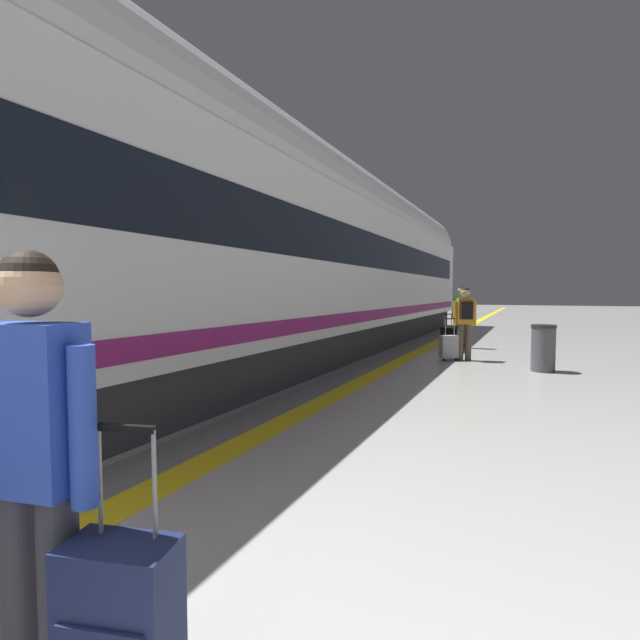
{
  "coord_description": "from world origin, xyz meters",
  "views": [
    {
      "loc": [
        2.17,
        0.04,
        1.55
      ],
      "look_at": [
        -0.72,
        6.5,
        1.13
      ],
      "focal_mm": 26.94,
      "sensor_mm": 36.0,
      "label": 1
    }
  ],
  "objects_px": {
    "passenger_mid": "(465,317)",
    "waste_bin": "(543,348)",
    "high_speed_train": "(192,230)",
    "suitcase_near": "(448,337)",
    "suitcase_mid": "(449,347)",
    "traveller_foreground": "(30,451)",
    "rolling_suitcase_foreground": "(120,634)",
    "passenger_near": "(461,312)"
  },
  "relations": [
    {
      "from": "passenger_mid",
      "to": "waste_bin",
      "type": "xyz_separation_m",
      "value": [
        1.59,
        -0.91,
        -0.53
      ]
    },
    {
      "from": "high_speed_train",
      "to": "suitcase_near",
      "type": "relative_size",
      "value": 36.73
    },
    {
      "from": "passenger_mid",
      "to": "suitcase_mid",
      "type": "height_order",
      "value": "passenger_mid"
    },
    {
      "from": "suitcase_near",
      "to": "traveller_foreground",
      "type": "bearing_deg",
      "value": -87.62
    },
    {
      "from": "suitcase_near",
      "to": "rolling_suitcase_foreground",
      "type": "bearing_deg",
      "value": -85.91
    },
    {
      "from": "rolling_suitcase_foreground",
      "to": "passenger_mid",
      "type": "bearing_deg",
      "value": 90.87
    },
    {
      "from": "traveller_foreground",
      "to": "rolling_suitcase_foreground",
      "type": "bearing_deg",
      "value": 6.98
    },
    {
      "from": "passenger_near",
      "to": "suitcase_near",
      "type": "distance_m",
      "value": 0.77
    },
    {
      "from": "high_speed_train",
      "to": "suitcase_mid",
      "type": "height_order",
      "value": "high_speed_train"
    },
    {
      "from": "high_speed_train",
      "to": "passenger_near",
      "type": "xyz_separation_m",
      "value": [
        3.09,
        7.48,
        -1.51
      ]
    },
    {
      "from": "traveller_foreground",
      "to": "passenger_near",
      "type": "height_order",
      "value": "passenger_near"
    },
    {
      "from": "high_speed_train",
      "to": "traveller_foreground",
      "type": "relative_size",
      "value": 20.57
    },
    {
      "from": "suitcase_near",
      "to": "high_speed_train",
      "type": "bearing_deg",
      "value": -110.59
    },
    {
      "from": "traveller_foreground",
      "to": "suitcase_near",
      "type": "height_order",
      "value": "traveller_foreground"
    },
    {
      "from": "high_speed_train",
      "to": "waste_bin",
      "type": "relative_size",
      "value": 38.25
    },
    {
      "from": "suitcase_near",
      "to": "passenger_mid",
      "type": "relative_size",
      "value": 0.57
    },
    {
      "from": "passenger_near",
      "to": "passenger_mid",
      "type": "xyz_separation_m",
      "value": [
        0.41,
        -2.44,
        -0.01
      ]
    },
    {
      "from": "rolling_suitcase_foreground",
      "to": "waste_bin",
      "type": "xyz_separation_m",
      "value": [
        1.44,
        9.05,
        0.08
      ]
    },
    {
      "from": "suitcase_mid",
      "to": "passenger_near",
      "type": "bearing_deg",
      "value": 91.74
    },
    {
      "from": "traveller_foreground",
      "to": "suitcase_near",
      "type": "xyz_separation_m",
      "value": [
        -0.51,
        12.33,
        -0.67
      ]
    },
    {
      "from": "traveller_foreground",
      "to": "waste_bin",
      "type": "relative_size",
      "value": 1.86
    },
    {
      "from": "suitcase_mid",
      "to": "passenger_mid",
      "type": "bearing_deg",
      "value": 21.78
    },
    {
      "from": "rolling_suitcase_foreground",
      "to": "suitcase_near",
      "type": "relative_size",
      "value": 1.15
    },
    {
      "from": "suitcase_near",
      "to": "suitcase_mid",
      "type": "xyz_separation_m",
      "value": [
        0.4,
        -2.46,
        0.0
      ]
    },
    {
      "from": "suitcase_mid",
      "to": "waste_bin",
      "type": "xyz_separation_m",
      "value": [
        1.92,
        -0.78,
        0.14
      ]
    },
    {
      "from": "traveller_foreground",
      "to": "passenger_mid",
      "type": "xyz_separation_m",
      "value": [
        0.21,
        10.0,
        0.0
      ]
    },
    {
      "from": "suitcase_mid",
      "to": "rolling_suitcase_foreground",
      "type": "bearing_deg",
      "value": -87.21
    },
    {
      "from": "suitcase_near",
      "to": "waste_bin",
      "type": "xyz_separation_m",
      "value": [
        2.32,
        -3.24,
        0.15
      ]
    },
    {
      "from": "suitcase_near",
      "to": "suitcase_mid",
      "type": "relative_size",
      "value": 0.99
    },
    {
      "from": "high_speed_train",
      "to": "suitcase_mid",
      "type": "distance_m",
      "value": 6.24
    },
    {
      "from": "passenger_near",
      "to": "high_speed_train",
      "type": "bearing_deg",
      "value": -112.42
    },
    {
      "from": "suitcase_mid",
      "to": "waste_bin",
      "type": "distance_m",
      "value": 2.08
    },
    {
      "from": "rolling_suitcase_foreground",
      "to": "traveller_foreground",
      "type": "bearing_deg",
      "value": -173.02
    },
    {
      "from": "passenger_mid",
      "to": "waste_bin",
      "type": "bearing_deg",
      "value": -29.78
    },
    {
      "from": "traveller_foreground",
      "to": "suitcase_mid",
      "type": "relative_size",
      "value": 1.77
    },
    {
      "from": "passenger_near",
      "to": "passenger_mid",
      "type": "height_order",
      "value": "passenger_near"
    },
    {
      "from": "suitcase_near",
      "to": "suitcase_mid",
      "type": "bearing_deg",
      "value": -80.81
    },
    {
      "from": "traveller_foreground",
      "to": "suitcase_mid",
      "type": "distance_m",
      "value": 9.9
    },
    {
      "from": "passenger_mid",
      "to": "waste_bin",
      "type": "distance_m",
      "value": 1.91
    },
    {
      "from": "rolling_suitcase_foreground",
      "to": "passenger_mid",
      "type": "height_order",
      "value": "passenger_mid"
    },
    {
      "from": "high_speed_train",
      "to": "passenger_mid",
      "type": "bearing_deg",
      "value": 55.26
    },
    {
      "from": "suitcase_near",
      "to": "suitcase_mid",
      "type": "height_order",
      "value": "suitcase_mid"
    }
  ]
}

